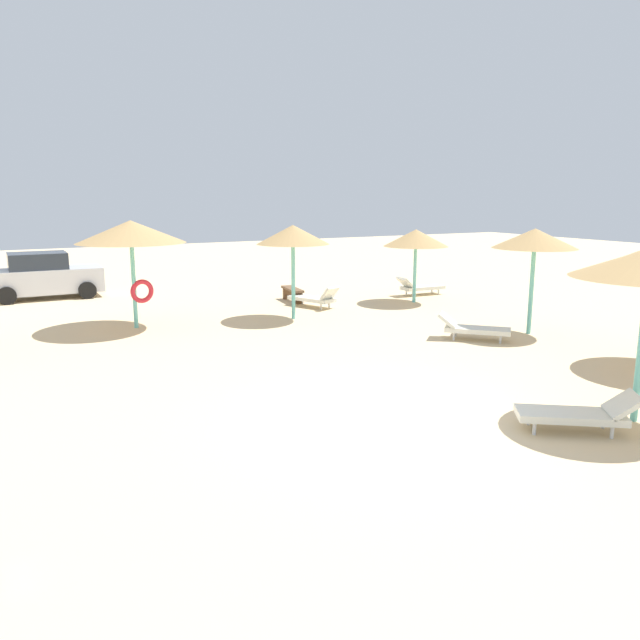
# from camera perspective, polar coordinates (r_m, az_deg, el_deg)

# --- Properties ---
(ground_plane) EXTENTS (80.00, 80.00, 0.00)m
(ground_plane) POSITION_cam_1_polar(r_m,az_deg,el_deg) (11.09, 7.44, -8.83)
(ground_plane) COLOR beige
(parasol_0) EXTENTS (2.25, 2.25, 2.92)m
(parasol_0) POSITION_cam_1_polar(r_m,az_deg,el_deg) (19.12, -2.51, 7.82)
(parasol_0) COLOR #6BC6BC
(parasol_0) RESTS_ON ground
(parasol_3) EXTENTS (2.29, 2.29, 2.93)m
(parasol_3) POSITION_cam_1_polar(r_m,az_deg,el_deg) (17.96, 19.18, 7.06)
(parasol_3) COLOR #6BC6BC
(parasol_3) RESTS_ON ground
(parasol_5) EXTENTS (2.30, 2.30, 2.62)m
(parasol_5) POSITION_cam_1_polar(r_m,az_deg,el_deg) (22.39, 8.83, 7.46)
(parasol_5) COLOR #6BC6BC
(parasol_5) RESTS_ON ground
(parasol_6) EXTENTS (3.09, 3.09, 3.11)m
(parasol_6) POSITION_cam_1_polar(r_m,az_deg,el_deg) (18.56, -17.03, 7.70)
(parasol_6) COLOR #6BC6BC
(parasol_6) RESTS_ON ground
(lounger_0) EXTENTS (1.30, 1.96, 0.79)m
(lounger_0) POSITION_cam_1_polar(r_m,az_deg,el_deg) (21.37, -0.49, 2.05)
(lounger_0) COLOR silver
(lounger_0) RESTS_ON ground
(lounger_2) EXTENTS (1.91, 1.63, 0.70)m
(lounger_2) POSITION_cam_1_polar(r_m,az_deg,el_deg) (11.08, 22.77, -7.96)
(lounger_2) COLOR silver
(lounger_2) RESTS_ON ground
(lounger_3) EXTENTS (1.78, 1.81, 0.71)m
(lounger_3) POSITION_cam_1_polar(r_m,az_deg,el_deg) (17.06, 13.86, -0.74)
(lounger_3) COLOR silver
(lounger_3) RESTS_ON ground
(lounger_5) EXTENTS (1.91, 0.73, 0.74)m
(lounger_5) POSITION_cam_1_polar(r_m,az_deg,el_deg) (24.29, 9.17, 3.03)
(lounger_5) COLOR silver
(lounger_5) RESTS_ON ground
(bench_0) EXTENTS (0.59, 1.54, 0.49)m
(bench_0) POSITION_cam_1_polar(r_m,az_deg,el_deg) (22.58, -2.56, 2.60)
(bench_0) COLOR brown
(bench_0) RESTS_ON ground
(parked_car) EXTENTS (4.01, 1.99, 1.72)m
(parked_car) POSITION_cam_1_polar(r_m,az_deg,el_deg) (25.37, -24.11, 3.68)
(parked_car) COLOR silver
(parked_car) RESTS_ON ground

